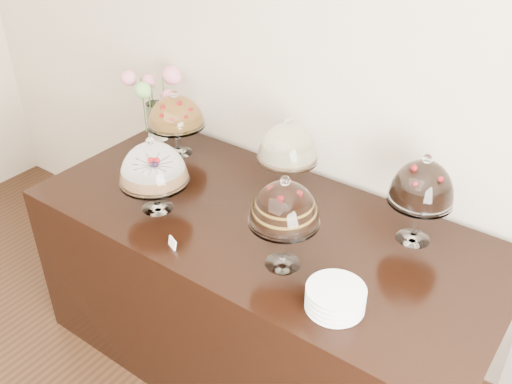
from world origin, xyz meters
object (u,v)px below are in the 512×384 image
Objects in this scene: display_counter at (262,294)px; cake_stand_sugar_sponge at (153,167)px; flower_vase at (156,98)px; cake_stand_cheesecake at (288,146)px; cake_stand_dark_choco at (422,186)px; cake_stand_fruit_tart at (176,114)px; plate_stack at (335,298)px; cake_stand_choco_layer at (284,207)px.

cake_stand_sugar_sponge is (-0.46, -0.21, 0.67)m from display_counter.
cake_stand_sugar_sponge is 0.91× the size of flower_vase.
cake_stand_dark_choco is at bearing -0.78° from cake_stand_cheesecake.
plate_stack is at bearing -23.22° from cake_stand_fruit_tart.
cake_stand_sugar_sponge reaches higher than cake_stand_fruit_tart.
plate_stack is (1.51, -0.63, -0.19)m from flower_vase.
cake_stand_sugar_sponge is 1.72× the size of plate_stack.
flower_vase is at bearing 178.18° from cake_stand_dark_choco.
flower_vase is (-0.50, 0.53, 0.02)m from cake_stand_sugar_sponge.
plate_stack is at bearing -28.84° from display_counter.
cake_stand_dark_choco is at bearing 24.31° from cake_stand_sugar_sponge.
display_counter is 5.36× the size of flower_vase.
cake_stand_cheesecake is 1.07× the size of cake_stand_fruit_tart.
display_counter is 5.25× the size of cake_stand_dark_choco.
cake_stand_sugar_sponge reaches higher than plate_stack.
cake_stand_cheesecake is (-0.06, 0.29, 0.70)m from display_counter.
cake_stand_choco_layer is at bearing -39.26° from display_counter.
cake_stand_dark_choco is 1.36m from cake_stand_fruit_tart.
cake_stand_cheesecake is 0.93× the size of cake_stand_dark_choco.
cake_stand_choco_layer is 0.57m from cake_stand_cheesecake.
cake_stand_dark_choco is 1.02× the size of flower_vase.
cake_stand_choco_layer is 1.94× the size of plate_stack.
cake_stand_choco_layer and cake_stand_dark_choco have the same top height.
cake_stand_dark_choco reaches higher than display_counter.
cake_stand_sugar_sponge is 0.73m from flower_vase.
plate_stack is (0.30, -0.10, -0.23)m from cake_stand_choco_layer.
cake_stand_cheesecake is at bearing -2.59° from flower_vase.
plate_stack is at bearing -44.21° from cake_stand_cheesecake.
cake_stand_choco_layer is at bearing 161.55° from plate_stack.
flower_vase reaches higher than cake_stand_sugar_sponge.
flower_vase reaches higher than display_counter.
cake_stand_dark_choco is at bearing 0.88° from cake_stand_fruit_tart.
display_counter is 0.98m from cake_stand_dark_choco.
cake_stand_dark_choco is at bearing 52.44° from cake_stand_choco_layer.
cake_stand_fruit_tart is at bearing -177.53° from cake_stand_cheesecake.
cake_stand_choco_layer is (0.70, 0.01, 0.06)m from cake_stand_sugar_sponge.
cake_stand_cheesecake is 1.81× the size of plate_stack.
cake_stand_cheesecake reaches higher than plate_stack.
plate_stack reaches higher than display_counter.
flower_vase is at bearing 157.47° from plate_stack.
cake_stand_choco_layer is at bearing 0.63° from cake_stand_sugar_sponge.
cake_stand_fruit_tart is (-0.75, 0.26, 0.68)m from display_counter.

